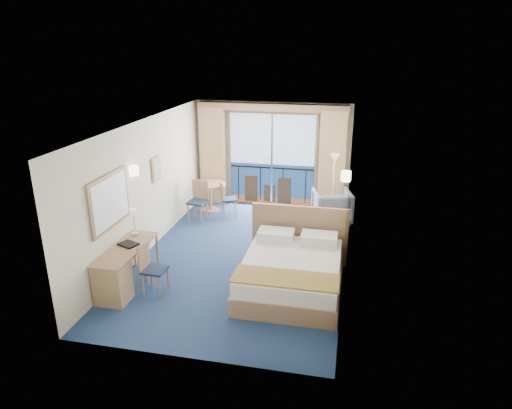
{
  "coord_description": "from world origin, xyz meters",
  "views": [
    {
      "loc": [
        2.0,
        -8.15,
        4.13
      ],
      "look_at": [
        0.22,
        0.2,
        1.06
      ],
      "focal_mm": 32.0,
      "sensor_mm": 36.0,
      "label": 1
    }
  ],
  "objects_px": {
    "round_table": "(210,190)",
    "table_chair_a": "(226,197)",
    "desk": "(116,276)",
    "armchair": "(332,206)",
    "desk_chair": "(150,265)",
    "table_chair_b": "(199,198)",
    "bed": "(292,271)",
    "floor_lamp": "(334,170)",
    "nightstand": "(333,248)"
  },
  "relations": [
    {
      "from": "bed",
      "to": "desk_chair",
      "type": "distance_m",
      "value": 2.46
    },
    {
      "from": "desk",
      "to": "table_chair_b",
      "type": "height_order",
      "value": "table_chair_b"
    },
    {
      "from": "nightstand",
      "to": "armchair",
      "type": "bearing_deg",
      "value": 93.96
    },
    {
      "from": "floor_lamp",
      "to": "table_chair_a",
      "type": "bearing_deg",
      "value": -174.3
    },
    {
      "from": "armchair",
      "to": "table_chair_b",
      "type": "height_order",
      "value": "table_chair_b"
    },
    {
      "from": "armchair",
      "to": "floor_lamp",
      "type": "relative_size",
      "value": 0.53
    },
    {
      "from": "armchair",
      "to": "desk_chair",
      "type": "xyz_separation_m",
      "value": [
        -2.88,
        -3.94,
        0.11
      ]
    },
    {
      "from": "bed",
      "to": "desk",
      "type": "height_order",
      "value": "bed"
    },
    {
      "from": "desk_chair",
      "to": "table_chair_b",
      "type": "height_order",
      "value": "table_chair_b"
    },
    {
      "from": "armchair",
      "to": "desk_chair",
      "type": "relative_size",
      "value": 0.98
    },
    {
      "from": "desk",
      "to": "nightstand",
      "type": "bearing_deg",
      "value": 32.12
    },
    {
      "from": "armchair",
      "to": "table_chair_b",
      "type": "bearing_deg",
      "value": -6.77
    },
    {
      "from": "table_chair_b",
      "to": "armchair",
      "type": "bearing_deg",
      "value": 15.15
    },
    {
      "from": "desk",
      "to": "armchair",
      "type": "bearing_deg",
      "value": 51.59
    },
    {
      "from": "armchair",
      "to": "round_table",
      "type": "distance_m",
      "value": 3.1
    },
    {
      "from": "armchair",
      "to": "floor_lamp",
      "type": "distance_m",
      "value": 0.86
    },
    {
      "from": "floor_lamp",
      "to": "round_table",
      "type": "xyz_separation_m",
      "value": [
        -3.09,
        -0.01,
        -0.7
      ]
    },
    {
      "from": "floor_lamp",
      "to": "table_chair_a",
      "type": "distance_m",
      "value": 2.72
    },
    {
      "from": "desk_chair",
      "to": "table_chair_a",
      "type": "bearing_deg",
      "value": -1.18
    },
    {
      "from": "round_table",
      "to": "table_chair_a",
      "type": "distance_m",
      "value": 0.55
    },
    {
      "from": "desk",
      "to": "round_table",
      "type": "xyz_separation_m",
      "value": [
        0.27,
        4.4,
        0.14
      ]
    },
    {
      "from": "bed",
      "to": "nightstand",
      "type": "xyz_separation_m",
      "value": [
        0.66,
        1.24,
        -0.07
      ]
    },
    {
      "from": "round_table",
      "to": "desk_chair",
      "type": "bearing_deg",
      "value": -87.01
    },
    {
      "from": "bed",
      "to": "round_table",
      "type": "xyz_separation_m",
      "value": [
        -2.58,
        3.44,
        0.22
      ]
    },
    {
      "from": "desk_chair",
      "to": "table_chair_b",
      "type": "relative_size",
      "value": 0.92
    },
    {
      "from": "round_table",
      "to": "armchair",
      "type": "bearing_deg",
      "value": -2.89
    },
    {
      "from": "desk",
      "to": "bed",
      "type": "bearing_deg",
      "value": 18.55
    },
    {
      "from": "nightstand",
      "to": "armchair",
      "type": "relative_size",
      "value": 0.59
    },
    {
      "from": "armchair",
      "to": "desk_chair",
      "type": "distance_m",
      "value": 4.88
    },
    {
      "from": "bed",
      "to": "nightstand",
      "type": "relative_size",
      "value": 4.32
    },
    {
      "from": "bed",
      "to": "table_chair_b",
      "type": "xyz_separation_m",
      "value": [
        -2.66,
        2.81,
        0.22
      ]
    },
    {
      "from": "desk",
      "to": "table_chair_a",
      "type": "relative_size",
      "value": 1.79
    },
    {
      "from": "floor_lamp",
      "to": "desk",
      "type": "distance_m",
      "value": 5.61
    },
    {
      "from": "table_chair_b",
      "to": "bed",
      "type": "bearing_deg",
      "value": -39.95
    },
    {
      "from": "floor_lamp",
      "to": "table_chair_b",
      "type": "relative_size",
      "value": 1.69
    },
    {
      "from": "nightstand",
      "to": "desk",
      "type": "bearing_deg",
      "value": -147.88
    },
    {
      "from": "floor_lamp",
      "to": "desk_chair",
      "type": "bearing_deg",
      "value": -125.01
    },
    {
      "from": "armchair",
      "to": "round_table",
      "type": "bearing_deg",
      "value": -18.2
    },
    {
      "from": "floor_lamp",
      "to": "nightstand",
      "type": "bearing_deg",
      "value": -86.29
    },
    {
      "from": "bed",
      "to": "table_chair_b",
      "type": "relative_size",
      "value": 2.28
    },
    {
      "from": "round_table",
      "to": "table_chair_b",
      "type": "relative_size",
      "value": 0.82
    },
    {
      "from": "round_table",
      "to": "table_chair_a",
      "type": "bearing_deg",
      "value": -26.71
    },
    {
      "from": "bed",
      "to": "round_table",
      "type": "distance_m",
      "value": 4.31
    },
    {
      "from": "bed",
      "to": "table_chair_a",
      "type": "relative_size",
      "value": 2.53
    },
    {
      "from": "floor_lamp",
      "to": "armchair",
      "type": "bearing_deg",
      "value": -89.33
    },
    {
      "from": "bed",
      "to": "round_table",
      "type": "relative_size",
      "value": 2.76
    },
    {
      "from": "desk_chair",
      "to": "round_table",
      "type": "xyz_separation_m",
      "value": [
        -0.21,
        4.09,
        0.04
      ]
    },
    {
      "from": "bed",
      "to": "floor_lamp",
      "type": "relative_size",
      "value": 1.35
    },
    {
      "from": "armchair",
      "to": "desk",
      "type": "height_order",
      "value": "armchair"
    },
    {
      "from": "bed",
      "to": "armchair",
      "type": "relative_size",
      "value": 2.54
    }
  ]
}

